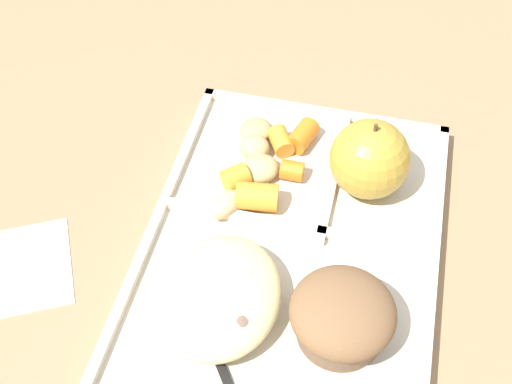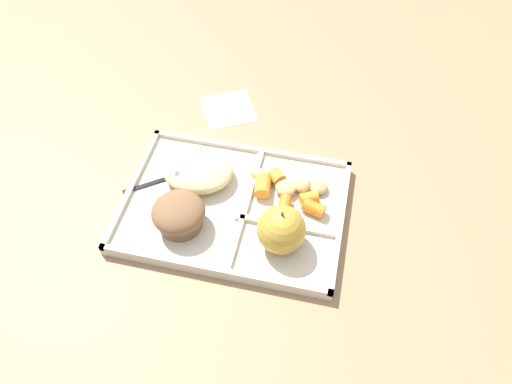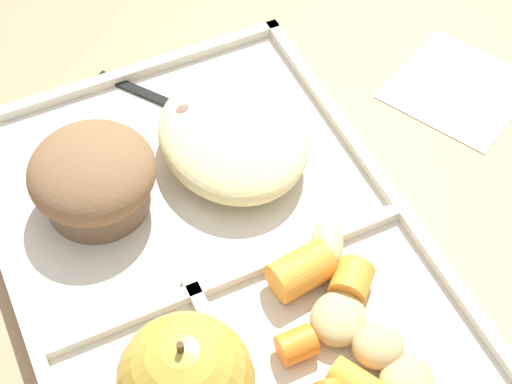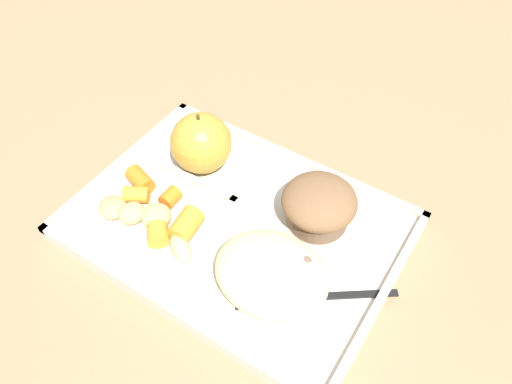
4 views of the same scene
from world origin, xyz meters
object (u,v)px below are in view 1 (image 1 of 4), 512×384
Objects in this scene: bran_muffin at (342,316)px; plastic_fork at (212,346)px; lunch_tray at (290,252)px; green_apple at (370,159)px.

bran_muffin is 0.10m from plastic_fork.
bran_muffin reaches higher than lunch_tray.
bran_muffin is 0.59× the size of plastic_fork.
green_apple is at bearing 153.93° from plastic_fork.
lunch_tray reaches higher than plastic_fork.
plastic_fork is (0.11, -0.04, 0.01)m from lunch_tray.
plastic_fork is (0.19, -0.09, -0.04)m from green_apple.
green_apple reaches higher than lunch_tray.
bran_muffin is at bearing 0.00° from green_apple.
lunch_tray is 4.30× the size of bran_muffin.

